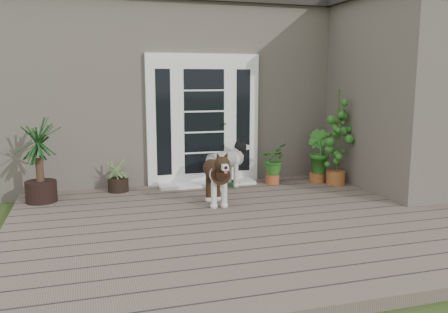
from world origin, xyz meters
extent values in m
cube|color=#6B5B4C|center=(0.00, 0.40, 0.06)|extent=(6.20, 4.60, 0.12)
cube|color=#665E54|center=(0.00, 4.65, 1.55)|extent=(7.40, 4.00, 3.10)
cube|color=#2D2826|center=(0.00, 4.65, 3.20)|extent=(7.60, 4.20, 0.20)
cube|color=#665E54|center=(2.90, 1.50, 1.55)|extent=(1.60, 2.40, 3.10)
cube|color=white|center=(-0.20, 2.60, 1.19)|extent=(1.90, 0.14, 2.15)
cube|color=white|center=(-0.20, 2.40, 0.14)|extent=(1.60, 0.40, 0.05)
imported|color=#25651D|center=(0.89, 2.19, 0.42)|extent=(0.64, 0.64, 0.59)
imported|color=#1D4F16|center=(1.66, 2.09, 0.46)|extent=(0.53, 0.53, 0.67)
imported|color=#244F16|center=(2.29, 2.40, 0.37)|extent=(0.33, 0.33, 0.49)
camera|label=1|loc=(-2.08, -4.87, 1.86)|focal=37.11mm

